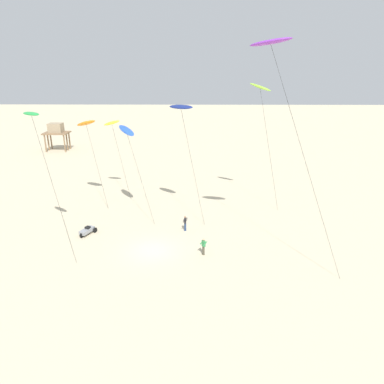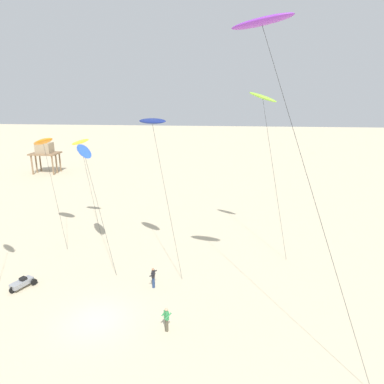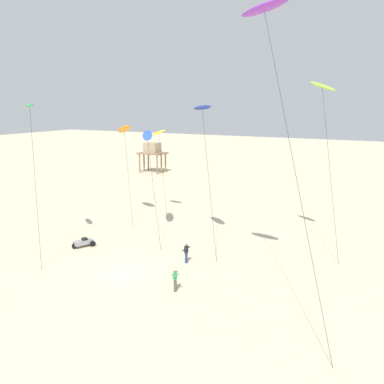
{
  "view_description": "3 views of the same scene",
  "coord_description": "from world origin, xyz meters",
  "px_view_note": "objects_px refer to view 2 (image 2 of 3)",
  "views": [
    {
      "loc": [
        4.15,
        -28.72,
        16.42
      ],
      "look_at": [
        3.71,
        6.83,
        3.42
      ],
      "focal_mm": 32.42,
      "sensor_mm": 36.0,
      "label": 1
    },
    {
      "loc": [
        8.2,
        -19.32,
        14.75
      ],
      "look_at": [
        5.89,
        5.63,
        7.41
      ],
      "focal_mm": 32.78,
      "sensor_mm": 36.0,
      "label": 2
    },
    {
      "loc": [
        18.34,
        -23.64,
        12.78
      ],
      "look_at": [
        3.42,
        4.53,
        5.91
      ],
      "focal_mm": 38.79,
      "sensor_mm": 36.0,
      "label": 3
    }
  ],
  "objects_px": {
    "kite_yellow": "(80,143)",
    "kite_blue": "(84,151)",
    "kite_flyer_middle": "(153,277)",
    "beach_buggy": "(22,283)",
    "kite_purple": "(263,23)",
    "kite_navy": "(152,122)",
    "kite_lime": "(263,99)",
    "stilt_house": "(45,151)",
    "kite_flyer_nearest": "(166,319)",
    "kite_orange": "(43,142)"
  },
  "relations": [
    {
      "from": "kite_lime",
      "to": "kite_purple",
      "type": "bearing_deg",
      "value": -97.0
    },
    {
      "from": "kite_yellow",
      "to": "stilt_house",
      "type": "relative_size",
      "value": 1.82
    },
    {
      "from": "kite_navy",
      "to": "kite_flyer_nearest",
      "type": "distance_m",
      "value": 14.55
    },
    {
      "from": "kite_blue",
      "to": "kite_flyer_middle",
      "type": "height_order",
      "value": "kite_blue"
    },
    {
      "from": "stilt_house",
      "to": "beach_buggy",
      "type": "xyz_separation_m",
      "value": [
        17.12,
        -37.56,
        -3.66
      ]
    },
    {
      "from": "kite_yellow",
      "to": "kite_blue",
      "type": "xyz_separation_m",
      "value": [
        3.25,
        -7.05,
        0.32
      ]
    },
    {
      "from": "kite_blue",
      "to": "stilt_house",
      "type": "height_order",
      "value": "kite_blue"
    },
    {
      "from": "kite_blue",
      "to": "beach_buggy",
      "type": "xyz_separation_m",
      "value": [
        -3.67,
        -5.22,
        -9.39
      ]
    },
    {
      "from": "kite_flyer_middle",
      "to": "beach_buggy",
      "type": "height_order",
      "value": "kite_flyer_middle"
    },
    {
      "from": "kite_lime",
      "to": "kite_orange",
      "type": "bearing_deg",
      "value": -179.97
    },
    {
      "from": "kite_yellow",
      "to": "kite_flyer_nearest",
      "type": "height_order",
      "value": "kite_yellow"
    },
    {
      "from": "kite_purple",
      "to": "kite_flyer_middle",
      "type": "bearing_deg",
      "value": 155.27
    },
    {
      "from": "kite_navy",
      "to": "kite_flyer_nearest",
      "type": "bearing_deg",
      "value": -75.08
    },
    {
      "from": "kite_navy",
      "to": "beach_buggy",
      "type": "bearing_deg",
      "value": -154.03
    },
    {
      "from": "stilt_house",
      "to": "beach_buggy",
      "type": "bearing_deg",
      "value": -65.5
    },
    {
      "from": "beach_buggy",
      "to": "kite_navy",
      "type": "bearing_deg",
      "value": 25.97
    },
    {
      "from": "kite_blue",
      "to": "kite_lime",
      "type": "bearing_deg",
      "value": 14.3
    },
    {
      "from": "kite_yellow",
      "to": "kite_flyer_middle",
      "type": "height_order",
      "value": "kite_yellow"
    },
    {
      "from": "kite_lime",
      "to": "stilt_house",
      "type": "bearing_deg",
      "value": 141.27
    },
    {
      "from": "kite_flyer_nearest",
      "to": "kite_flyer_middle",
      "type": "distance_m",
      "value": 5.27
    },
    {
      "from": "kite_navy",
      "to": "stilt_house",
      "type": "xyz_separation_m",
      "value": [
        -26.73,
        32.87,
        -8.26
      ]
    },
    {
      "from": "kite_lime",
      "to": "kite_flyer_nearest",
      "type": "xyz_separation_m",
      "value": [
        -6.56,
        -13.0,
        -13.11
      ]
    },
    {
      "from": "kite_flyer_nearest",
      "to": "kite_navy",
      "type": "bearing_deg",
      "value": 104.92
    },
    {
      "from": "kite_lime",
      "to": "kite_flyer_nearest",
      "type": "height_order",
      "value": "kite_lime"
    },
    {
      "from": "kite_orange",
      "to": "kite_flyer_nearest",
      "type": "bearing_deg",
      "value": -43.36
    },
    {
      "from": "stilt_house",
      "to": "beach_buggy",
      "type": "height_order",
      "value": "stilt_house"
    },
    {
      "from": "kite_orange",
      "to": "kite_navy",
      "type": "relative_size",
      "value": 0.84
    },
    {
      "from": "kite_purple",
      "to": "kite_lime",
      "type": "bearing_deg",
      "value": 83.0
    },
    {
      "from": "kite_blue",
      "to": "beach_buggy",
      "type": "height_order",
      "value": "kite_blue"
    },
    {
      "from": "kite_purple",
      "to": "beach_buggy",
      "type": "xyz_separation_m",
      "value": [
        -17.1,
        2.28,
        -17.67
      ]
    },
    {
      "from": "kite_yellow",
      "to": "stilt_house",
      "type": "bearing_deg",
      "value": 124.75
    },
    {
      "from": "kite_lime",
      "to": "kite_flyer_middle",
      "type": "height_order",
      "value": "kite_lime"
    },
    {
      "from": "kite_purple",
      "to": "kite_flyer_middle",
      "type": "relative_size",
      "value": 11.16
    },
    {
      "from": "kite_yellow",
      "to": "kite_flyer_middle",
      "type": "xyz_separation_m",
      "value": [
        9.67,
        -11.33,
        -8.6
      ]
    },
    {
      "from": "kite_lime",
      "to": "kite_yellow",
      "type": "xyz_separation_m",
      "value": [
        -18.06,
        3.27,
        -4.51
      ]
    },
    {
      "from": "kite_orange",
      "to": "kite_lime",
      "type": "bearing_deg",
      "value": 0.03
    },
    {
      "from": "kite_purple",
      "to": "kite_yellow",
      "type": "distance_m",
      "value": 23.75
    },
    {
      "from": "stilt_house",
      "to": "kite_navy",
      "type": "bearing_deg",
      "value": -50.89
    },
    {
      "from": "kite_lime",
      "to": "kite_yellow",
      "type": "bearing_deg",
      "value": 169.73
    },
    {
      "from": "kite_flyer_nearest",
      "to": "stilt_house",
      "type": "distance_m",
      "value": 50.8
    },
    {
      "from": "kite_purple",
      "to": "stilt_house",
      "type": "relative_size",
      "value": 3.36
    },
    {
      "from": "kite_lime",
      "to": "kite_flyer_nearest",
      "type": "bearing_deg",
      "value": -116.77
    },
    {
      "from": "kite_flyer_nearest",
      "to": "kite_flyer_middle",
      "type": "bearing_deg",
      "value": 110.36
    },
    {
      "from": "kite_flyer_middle",
      "to": "beach_buggy",
      "type": "relative_size",
      "value": 0.79
    },
    {
      "from": "beach_buggy",
      "to": "kite_lime",
      "type": "bearing_deg",
      "value": 25.96
    },
    {
      "from": "kite_navy",
      "to": "kite_purple",
      "type": "bearing_deg",
      "value": -42.93
    },
    {
      "from": "kite_yellow",
      "to": "kite_navy",
      "type": "xyz_separation_m",
      "value": [
        9.19,
        -7.59,
        2.85
      ]
    },
    {
      "from": "kite_navy",
      "to": "kite_lime",
      "type": "bearing_deg",
      "value": 25.96
    },
    {
      "from": "kite_navy",
      "to": "beach_buggy",
      "type": "xyz_separation_m",
      "value": [
        -9.61,
        -4.68,
        -11.92
      ]
    },
    {
      "from": "kite_lime",
      "to": "kite_flyer_nearest",
      "type": "distance_m",
      "value": 19.59
    }
  ]
}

